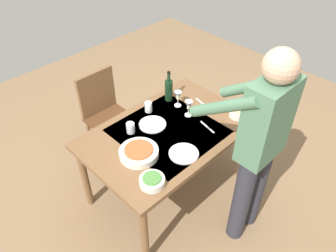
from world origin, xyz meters
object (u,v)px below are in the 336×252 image
object	(u,v)px
dining_table	(168,138)
wine_bottle	(169,89)
dinner_plate_near	(152,124)
dinner_plate_far	(184,154)
serving_bowl_pasta	(139,152)
side_bowl_salad	(152,181)
side_bowl_bread	(238,113)
wine_glass_right	(189,106)
person_server	(259,144)
chair_near	(105,110)
water_cup_near_left	(131,128)
water_cup_near_right	(148,107)
wine_glass_left	(178,96)

from	to	relation	value
dining_table	wine_bottle	distance (m)	0.48
dinner_plate_near	dinner_plate_far	size ratio (longest dim) A/B	1.00
serving_bowl_pasta	side_bowl_salad	size ratio (longest dim) A/B	1.67
side_bowl_bread	dinner_plate_near	size ratio (longest dim) A/B	0.70
wine_glass_right	side_bowl_salad	xyz separation A→B (m)	(0.74, 0.35, -0.07)
person_server	wine_glass_right	xyz separation A→B (m)	(-0.10, -0.74, -0.12)
chair_near	wine_bottle	bearing A→B (deg)	125.31
dinner_plate_far	wine_glass_right	bearing A→B (deg)	-141.43
dining_table	chair_near	world-z (taller)	chair_near
side_bowl_bread	side_bowl_salad	bearing A→B (deg)	1.99
serving_bowl_pasta	side_bowl_bread	world-z (taller)	same
wine_glass_right	dinner_plate_far	bearing A→B (deg)	38.57
water_cup_near_left	water_cup_near_right	xyz separation A→B (m)	(-0.29, -0.11, 0.00)
side_bowl_salad	dinner_plate_far	distance (m)	0.37
wine_glass_left	wine_glass_right	bearing A→B (deg)	77.42
dinner_plate_far	side_bowl_bread	bearing A→B (deg)	179.19
chair_near	dinner_plate_far	distance (m)	1.14
water_cup_near_left	water_cup_near_right	size ratio (longest dim) A/B	0.97
person_server	dinner_plate_far	xyz separation A→B (m)	(0.28, -0.44, -0.22)
person_server	wine_glass_right	bearing A→B (deg)	-97.69
water_cup_near_right	serving_bowl_pasta	world-z (taller)	water_cup_near_right
dining_table	water_cup_near_left	xyz separation A→B (m)	(0.23, -0.20, 0.12)
wine_glass_left	serving_bowl_pasta	xyz separation A→B (m)	(0.66, 0.23, -0.07)
wine_glass_left	serving_bowl_pasta	bearing A→B (deg)	19.41
dinner_plate_near	chair_near	bearing A→B (deg)	-88.53
water_cup_near_left	wine_glass_right	bearing A→B (deg)	160.26
person_server	water_cup_near_left	size ratio (longest dim) A/B	18.57
person_server	wine_glass_right	world-z (taller)	person_server
wine_glass_right	dinner_plate_far	world-z (taller)	wine_glass_right
chair_near	water_cup_near_right	world-z (taller)	chair_near
dining_table	wine_glass_left	xyz separation A→B (m)	(-0.31, -0.18, 0.18)
person_server	wine_bottle	size ratio (longest dim) A/B	5.71
water_cup_near_left	dinner_plate_far	size ratio (longest dim) A/B	0.40
serving_bowl_pasta	side_bowl_salad	world-z (taller)	same
side_bowl_bread	dining_table	bearing A→B (deg)	-26.68
chair_near	wine_glass_left	bearing A→B (deg)	119.17
dining_table	wine_bottle	bearing A→B (deg)	-135.45
wine_glass_right	side_bowl_bread	bearing A→B (deg)	134.38
chair_near	wine_bottle	xyz separation A→B (m)	(-0.38, 0.53, 0.32)
wine_bottle	side_bowl_bread	distance (m)	0.66
chair_near	water_cup_near_right	xyz separation A→B (m)	(-0.12, 0.53, 0.26)
person_server	wine_bottle	distance (m)	1.05
side_bowl_salad	dinner_plate_far	world-z (taller)	side_bowl_salad
chair_near	person_server	xyz separation A→B (m)	(-0.23, 1.56, 0.43)
wine_glass_left	side_bowl_salad	distance (m)	0.93
wine_glass_right	side_bowl_salad	size ratio (longest dim) A/B	0.84
dining_table	wine_bottle	world-z (taller)	wine_bottle
side_bowl_salad	side_bowl_bread	bearing A→B (deg)	-178.01
dinner_plate_far	water_cup_near_right	bearing A→B (deg)	-105.98
water_cup_near_right	dinner_plate_far	size ratio (longest dim) A/B	0.41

